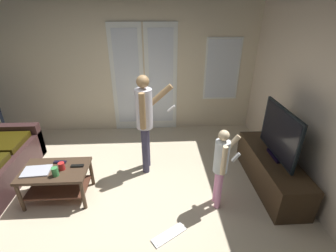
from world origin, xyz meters
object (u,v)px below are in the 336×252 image
loose_keyboard (169,235)px  cup_by_laptop (62,166)px  person_child (221,163)px  cup_near_edge (55,172)px  flat_screen_tv (280,134)px  laptop_closed (37,171)px  person_adult (145,117)px  dvd_remote_slim (60,162)px  coffee_table (56,177)px  tv_stand (271,171)px  tv_remote_black (77,166)px

loose_keyboard → cup_by_laptop: (-1.39, 0.73, 0.52)m
person_child → cup_near_edge: bearing=176.7°
flat_screen_tv → laptop_closed: flat_screen_tv is taller
person_adult → cup_by_laptop: size_ratio=15.23×
laptop_closed → dvd_remote_slim: 0.30m
coffee_table → loose_keyboard: size_ratio=1.98×
tv_stand → flat_screen_tv: bearing=114.9°
laptop_closed → cup_near_edge: (0.28, -0.10, 0.05)m
flat_screen_tv → laptop_closed: bearing=-177.5°
tv_stand → cup_near_edge: bearing=-175.5°
cup_by_laptop → tv_stand: bearing=2.1°
coffee_table → dvd_remote_slim: size_ratio=5.13×
tv_stand → laptop_closed: size_ratio=4.41×
cup_by_laptop → dvd_remote_slim: (-0.08, 0.16, -0.04)m
flat_screen_tv → person_child: bearing=-157.7°
tv_remote_black → coffee_table: bearing=-171.2°
tv_stand → cup_by_laptop: bearing=-177.9°
flat_screen_tv → cup_by_laptop: 2.97m
dvd_remote_slim → flat_screen_tv: bearing=2.9°
tv_stand → cup_by_laptop: (-2.95, -0.11, 0.28)m
flat_screen_tv → dvd_remote_slim: 3.06m
coffee_table → cup_near_edge: bearing=-62.0°
flat_screen_tv → tv_remote_black: (-2.77, -0.06, -0.38)m
laptop_closed → cup_by_laptop: cup_by_laptop is taller
tv_stand → dvd_remote_slim: size_ratio=9.01×
cup_near_edge → loose_keyboard: bearing=-22.7°
tv_stand → loose_keyboard: size_ratio=3.48×
tv_remote_black → laptop_closed: bearing=-170.5°
cup_by_laptop → laptop_closed: bearing=-174.3°
person_adult → tv_remote_black: (-0.93, -0.55, -0.46)m
coffee_table → person_child: (2.18, -0.26, 0.34)m
tv_remote_black → dvd_remote_slim: (-0.26, 0.10, 0.00)m
laptop_closed → cup_by_laptop: size_ratio=3.34×
coffee_table → cup_by_laptop: cup_by_laptop is taller
flat_screen_tv → cup_by_laptop: bearing=-177.8°
coffee_table → cup_near_edge: 0.25m
tv_stand → tv_remote_black: 2.78m
dvd_remote_slim → tv_stand: bearing=2.8°
person_child → flat_screen_tv: bearing=22.3°
flat_screen_tv → laptop_closed: size_ratio=2.76×
tv_stand → laptop_closed: (-3.28, -0.14, 0.24)m
cup_near_edge → dvd_remote_slim: (-0.04, 0.28, -0.05)m
tv_stand → cup_near_edge: cup_near_edge is taller
tv_stand → person_adult: person_adult is taller
loose_keyboard → person_adult: bearing=102.0°
tv_remote_black → dvd_remote_slim: same height
loose_keyboard → dvd_remote_slim: (-1.47, 0.88, 0.48)m
person_adult → cup_by_laptop: (-1.11, -0.60, -0.42)m
person_child → laptop_closed: size_ratio=3.28×
laptop_closed → dvd_remote_slim: bearing=33.5°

